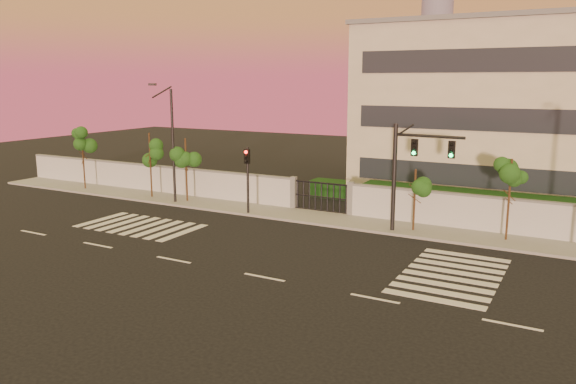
{
  "coord_description": "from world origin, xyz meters",
  "views": [
    {
      "loc": [
        11.9,
        -19.61,
        8.29
      ],
      "look_at": [
        -2.13,
        6.0,
        2.5
      ],
      "focal_mm": 35.0,
      "sensor_mm": 36.0,
      "label": 1
    }
  ],
  "objects": [
    {
      "name": "perimeter_wall",
      "position": [
        0.1,
        12.0,
        1.07
      ],
      "size": [
        60.0,
        0.36,
        2.2
      ],
      "color": "silver",
      "rests_on": "ground"
    },
    {
      "name": "street_tree_b",
      "position": [
        -15.55,
        10.24,
        3.48
      ],
      "size": [
        1.42,
        1.13,
        4.72
      ],
      "color": "#382314",
      "rests_on": "ground"
    },
    {
      "name": "traffic_signal_main",
      "position": [
        3.24,
        9.65,
        3.82
      ],
      "size": [
        3.82,
        0.52,
        6.04
      ],
      "rotation": [
        0.0,
        0.0,
        -0.1
      ],
      "color": "black",
      "rests_on": "ground"
    },
    {
      "name": "hedge_row",
      "position": [
        1.17,
        14.74,
        0.82
      ],
      "size": [
        41.0,
        4.25,
        1.8
      ],
      "color": "#15330F",
      "rests_on": "ground"
    },
    {
      "name": "street_tree_d",
      "position": [
        3.52,
        10.25,
        2.63
      ],
      "size": [
        1.37,
        1.09,
        3.57
      ],
      "color": "#382314",
      "rests_on": "ground"
    },
    {
      "name": "sidewalk",
      "position": [
        0.0,
        10.5,
        0.07
      ],
      "size": [
        60.0,
        3.0,
        0.15
      ],
      "primitive_type": "cube",
      "color": "gray",
      "rests_on": "ground"
    },
    {
      "name": "ground",
      "position": [
        0.0,
        0.0,
        0.0
      ],
      "size": [
        120.0,
        120.0,
        0.0
      ],
      "primitive_type": "plane",
      "color": "black",
      "rests_on": "ground"
    },
    {
      "name": "street_tree_a",
      "position": [
        -22.24,
        10.16,
        3.52
      ],
      "size": [
        1.39,
        1.11,
        4.79
      ],
      "color": "#382314",
      "rests_on": "ground"
    },
    {
      "name": "road_markings",
      "position": [
        -1.58,
        3.76,
        0.01
      ],
      "size": [
        57.0,
        7.62,
        0.02
      ],
      "color": "silver",
      "rests_on": "ground"
    },
    {
      "name": "traffic_signal_secondary",
      "position": [
        -6.81,
        9.31,
        2.73
      ],
      "size": [
        0.33,
        0.33,
        4.3
      ],
      "rotation": [
        0.0,
        0.0,
        -0.18
      ],
      "color": "black",
      "rests_on": "ground"
    },
    {
      "name": "street_tree_c",
      "position": [
        -12.44,
        10.35,
        3.3
      ],
      "size": [
        1.46,
        1.16,
        4.49
      ],
      "color": "#382314",
      "rests_on": "ground"
    },
    {
      "name": "institutional_building",
      "position": [
        9.0,
        21.99,
        6.16
      ],
      "size": [
        24.4,
        12.4,
        12.25
      ],
      "color": "beige",
      "rests_on": "ground"
    },
    {
      "name": "street_tree_e",
      "position": [
        8.33,
        10.69,
        3.24
      ],
      "size": [
        1.36,
        1.08,
        4.4
      ],
      "color": "#382314",
      "rests_on": "ground"
    },
    {
      "name": "streetlight_west",
      "position": [
        -13.0,
        9.53,
        4.4
      ],
      "size": [
        0.49,
        1.96,
        8.15
      ],
      "color": "black",
      "rests_on": "ground"
    }
  ]
}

